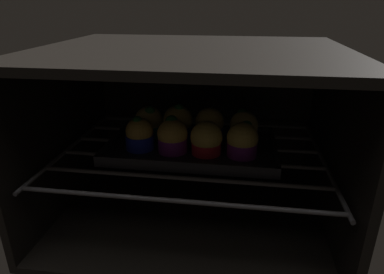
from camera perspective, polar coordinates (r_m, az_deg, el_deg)
The scene contains 11 objects.
oven_cavity at distance 74.71cm, azimuth 0.43°, elevation 1.11°, with size 59.00×47.00×37.00cm.
oven_rack at distance 72.16cm, azimuth -0.04°, elevation -2.61°, with size 54.80×42.00×0.80cm.
baking_tray at distance 72.01cm, azimuth 0.00°, elevation -1.71°, with size 35.07×21.08×2.20cm.
muffin_row0_col0 at distance 69.89cm, azimuth -8.86°, elevation 0.40°, with size 5.92×5.92×7.16cm.
muffin_row0_col1 at distance 67.68cm, azimuth -3.33°, elevation 0.09°, with size 6.14×6.14×7.53cm.
muffin_row0_col2 at distance 66.88cm, azimuth 2.45°, elevation -0.44°, with size 6.41×6.41×6.75cm.
muffin_row0_col3 at distance 66.54cm, azimuth 8.54°, elevation -0.63°, with size 6.20×6.20×6.97cm.
muffin_row1_col0 at distance 76.13cm, azimuth -7.29°, elevation 2.42°, with size 6.27×6.27×7.28cm.
muffin_row1_col1 at distance 74.19cm, azimuth -2.38°, elevation 2.42°, with size 6.45×6.45×7.95cm.
muffin_row1_col2 at distance 73.24cm, azimuth 2.99°, elevation 2.03°, with size 6.22×6.22×7.33cm.
muffin_row1_col3 at distance 73.09cm, azimuth 8.74°, elevation 1.54°, with size 6.10×6.10×7.23cm.
Camera 1 is at (9.52, -42.81, 43.89)cm, focal length 31.49 mm.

